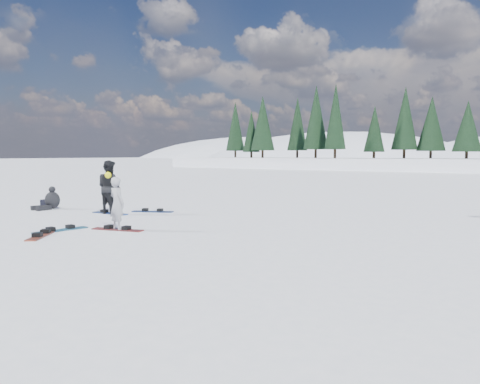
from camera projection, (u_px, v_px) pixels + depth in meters
name	position (u px, v px, depth m)	size (l,w,h in m)	color
ground	(144.00, 232.00, 12.54)	(420.00, 420.00, 0.00)	white
snowboarder_woman	(117.00, 203.00, 12.76)	(0.58, 0.42, 1.60)	#AAA9AF
snowboarder_man	(109.00, 187.00, 16.30)	(0.91, 0.71, 1.87)	black
seated_rider	(51.00, 200.00, 17.72)	(0.67, 1.05, 0.86)	black
gear_bag	(47.00, 203.00, 18.35)	(0.45, 0.30, 0.30)	black
snowboard_woman	(118.00, 230.00, 12.82)	(1.50, 0.28, 0.03)	maroon
snowboard_man	(110.00, 213.00, 16.38)	(1.50, 0.28, 0.03)	#1B4197
snowboard_loose_a	(61.00, 230.00, 12.74)	(1.50, 0.28, 0.03)	#1B6B96
snowboard_loose_b	(42.00, 235.00, 11.90)	(1.50, 0.28, 0.03)	#933720
snowboard_loose_c	(153.00, 212.00, 16.83)	(1.50, 0.28, 0.03)	navy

